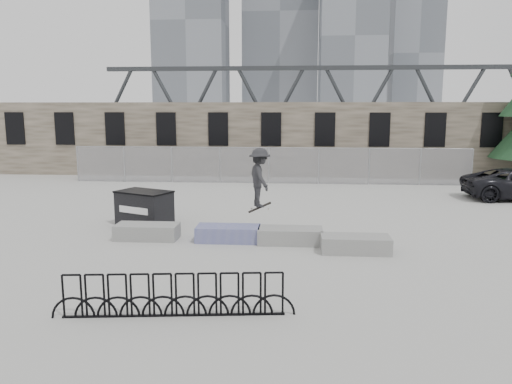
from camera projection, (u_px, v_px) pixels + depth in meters
ground at (248, 243)px, 15.63m from camera, size 120.00×120.00×0.00m
stone_wall at (272, 139)px, 31.21m from camera, size 36.00×2.58×4.50m
chainlink_fence at (269, 165)px, 27.74m from camera, size 22.06×0.06×2.02m
planter_far_left at (147, 231)px, 16.05m from camera, size 2.00×0.90×0.48m
planter_center_left at (228, 233)px, 15.81m from camera, size 2.00×0.90×0.48m
planter_center_right at (290, 235)px, 15.54m from camera, size 2.00×0.90×0.48m
planter_offset at (355, 243)px, 14.58m from camera, size 2.00×0.90×0.48m
dumpster at (144, 208)px, 17.89m from camera, size 2.20×1.83×1.25m
bike_rack at (174, 296)px, 10.06m from camera, size 4.91×0.61×0.90m
skyline_towers at (285, 27)px, 104.44m from camera, size 58.00×28.00×48.00m
truss_bridge at (358, 108)px, 68.23m from camera, size 70.00×3.00×9.80m
skateboarder at (260, 178)px, 16.15m from camera, size 1.11×1.41×2.12m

